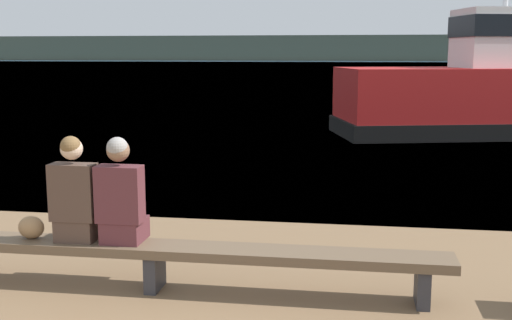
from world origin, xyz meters
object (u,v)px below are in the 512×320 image
bench_main (154,253)px  shopping_bag (31,227)px  person_left (75,197)px  person_right (121,198)px  tugboat_red (498,95)px

bench_main → shopping_bag: bearing=179.5°
bench_main → person_left: (-0.80, 0.01, 0.53)m
person_left → person_right: (0.47, -0.00, 0.00)m
bench_main → person_right: bearing=177.8°
bench_main → shopping_bag: size_ratio=21.57×
person_left → shopping_bag: person_left is taller
tugboat_red → person_right: bearing=140.3°
tugboat_red → bench_main: bearing=141.5°
bench_main → person_right: size_ratio=5.42×
person_left → person_right: size_ratio=1.00×
bench_main → shopping_bag: 1.29m
person_left → person_right: same height
person_right → tugboat_red: (6.19, 13.14, 0.22)m
shopping_bag → person_right: bearing=0.1°
shopping_bag → tugboat_red: bearing=61.5°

